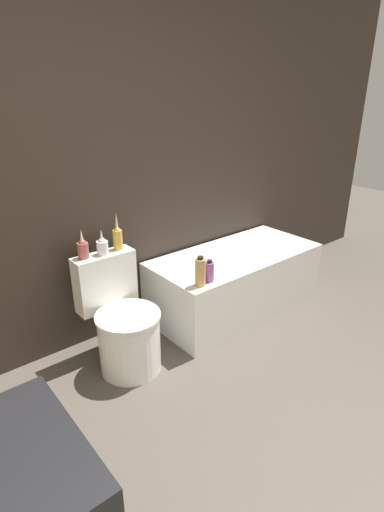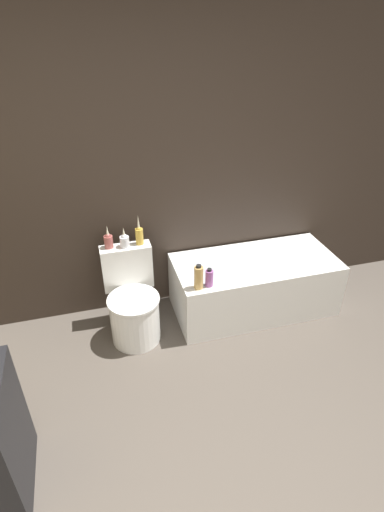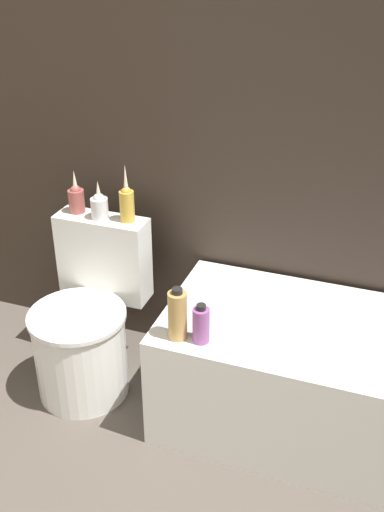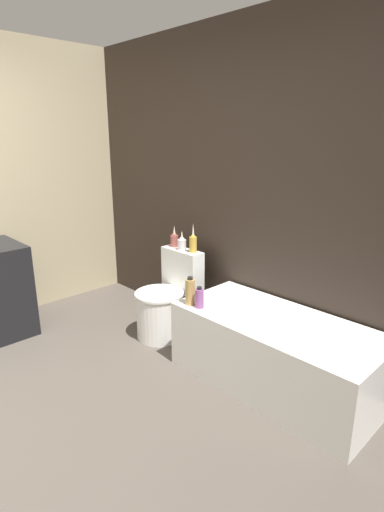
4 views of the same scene
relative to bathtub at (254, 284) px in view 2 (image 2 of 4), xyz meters
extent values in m
cube|color=#332821|center=(-0.85, 0.39, 1.04)|extent=(6.40, 0.06, 2.60)
cube|color=white|center=(0.00, 0.00, 0.00)|extent=(1.45, 0.68, 0.51)
cube|color=#B7BCC6|center=(0.00, 0.00, 0.25)|extent=(1.25, 0.48, 0.01)
cylinder|color=white|center=(-1.12, -0.13, -0.06)|extent=(0.41, 0.41, 0.40)
cylinder|color=white|center=(-1.12, -0.13, 0.15)|extent=(0.43, 0.43, 0.02)
cube|color=white|center=(-1.12, 0.14, 0.30)|extent=(0.42, 0.14, 0.39)
cylinder|color=#994C47|center=(-1.24, 0.16, 0.55)|extent=(0.07, 0.07, 0.10)
sphere|color=#994C47|center=(-1.24, 0.16, 0.60)|extent=(0.05, 0.05, 0.05)
cone|color=beige|center=(-1.24, 0.16, 0.65)|extent=(0.03, 0.03, 0.09)
cylinder|color=silver|center=(-1.12, 0.14, 0.54)|extent=(0.08, 0.08, 0.09)
sphere|color=silver|center=(-1.12, 0.14, 0.59)|extent=(0.05, 0.05, 0.05)
cone|color=beige|center=(-1.12, 0.14, 0.63)|extent=(0.03, 0.03, 0.08)
cylinder|color=gold|center=(-0.99, 0.16, 0.56)|extent=(0.06, 0.06, 0.14)
sphere|color=gold|center=(-0.99, 0.16, 0.63)|extent=(0.04, 0.04, 0.04)
cone|color=beige|center=(-0.99, 0.16, 0.69)|extent=(0.02, 0.02, 0.12)
cylinder|color=tan|center=(-0.61, -0.25, 0.35)|extent=(0.07, 0.07, 0.20)
cylinder|color=black|center=(-0.61, -0.25, 0.46)|extent=(0.04, 0.04, 0.02)
cylinder|color=#8C4C8C|center=(-0.52, -0.24, 0.32)|extent=(0.06, 0.06, 0.14)
cylinder|color=black|center=(-0.52, -0.24, 0.40)|extent=(0.04, 0.04, 0.02)
camera|label=1|loc=(-2.21, -2.11, 1.51)|focal=28.00mm
camera|label=2|loc=(-1.36, -2.72, 2.13)|focal=28.00mm
camera|label=3|loc=(0.07, -1.96, 1.62)|focal=42.00mm
camera|label=4|loc=(1.39, -2.16, 1.47)|focal=28.00mm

